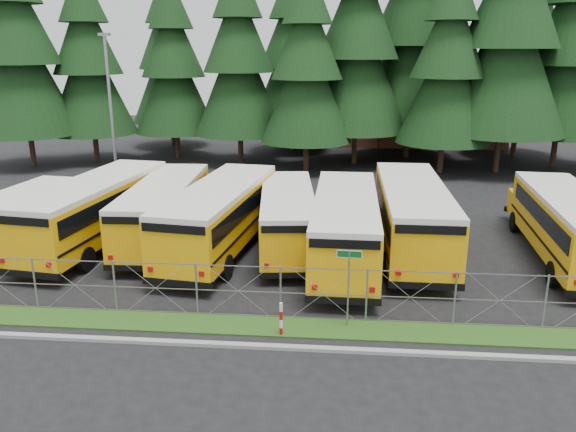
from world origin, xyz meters
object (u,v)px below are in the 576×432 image
Objects in this scene: bus_2 at (167,211)px; bus_east at (564,227)px; bus_1 at (100,211)px; bus_0 at (18,220)px; light_standard at (111,108)px; striped_bollard at (281,319)px; street_sign at (349,272)px; bus_6 at (411,217)px; bus_3 at (223,217)px; bus_5 at (345,228)px; bus_4 at (287,218)px.

bus_east is at bearing -5.20° from bus_2.
bus_0 is at bearing -162.01° from bus_1.
bus_1 is 1.21× the size of light_standard.
street_sign is at bearing 20.25° from striped_bollard.
bus_6 is at bearing 9.99° from bus_0.
street_sign is (5.75, -7.36, 0.44)m from bus_3.
bus_0 is 0.81× the size of bus_1.
light_standard reaches higher than bus_5.
bus_3 is 3.06m from bus_4.
bus_4 is (12.97, 0.99, 0.11)m from bus_0.
bus_east is (21.69, -0.33, -0.08)m from bus_1.
striped_bollard is at bearing -105.74° from bus_5.
bus_1 reaches higher than bus_4.
bus_east is (25.52, 0.38, 0.23)m from bus_0.
bus_3 is 1.02× the size of bus_5.
bus_6 reaches higher than bus_4.
light_standard is (-24.88, 10.57, 3.97)m from bus_east.
bus_0 is 0.83× the size of bus_5.
street_sign is at bearing -77.06° from bus_4.
bus_4 is 8.54m from street_sign.
bus_east is 1.15× the size of light_standard.
bus_6 reaches higher than bus_1.
bus_0 is 17.27m from street_sign.
bus_4 is at bearing 11.33° from bus_0.
bus_6 reaches higher than bus_2.
striped_bollard is 23.34m from light_standard.
bus_4 is (2.98, 0.69, -0.19)m from bus_3.
bus_6 is 1.06× the size of bus_east.
bus_5 reaches higher than bus_east.
bus_east is at bearing 6.72° from bus_1.
bus_1 is 14.23m from street_sign.
bus_6 is (3.10, 1.75, 0.07)m from bus_5.
bus_2 is 3.28m from bus_3.
bus_east reaches higher than bus_0.
bus_3 reaches higher than bus_0.
street_sign is at bearing -44.44° from bus_3.
street_sign is (-3.06, -8.06, 0.41)m from bus_6.
bus_6 reaches higher than bus_3.
bus_6 is at bearing 8.70° from bus_1.
bus_east reaches higher than street_sign.
bus_3 is 8.83m from bus_6.
bus_1 is at bearing -72.73° from light_standard.
bus_1 is at bearing 17.37° from bus_0.
bus_4 is 0.90× the size of bus_5.
bus_0 is 0.98× the size of light_standard.
bus_4 is at bearing 93.64° from striped_bollard.
bus_2 is 18.64m from bus_east.
bus_5 is at bearing 73.05° from striped_bollard.
bus_east is 9.74× the size of striped_bollard.
bus_5 is (8.79, -2.18, 0.07)m from bus_2.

